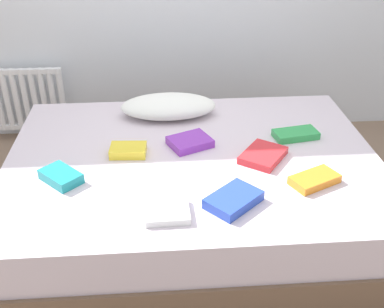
{
  "coord_description": "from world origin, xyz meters",
  "views": [
    {
      "loc": [
        -0.17,
        -2.14,
        1.77
      ],
      "look_at": [
        0.0,
        0.05,
        0.48
      ],
      "focal_mm": 44.07,
      "sensor_mm": 36.0,
      "label": 1
    }
  ],
  "objects_px": {
    "pillow": "(168,106)",
    "textbook_white": "(167,211)",
    "textbook_yellow": "(128,150)",
    "textbook_green": "(296,134)",
    "textbook_teal": "(61,176)",
    "textbook_orange": "(314,180)",
    "textbook_blue": "(233,200)",
    "radiator": "(26,100)",
    "bed": "(193,195)",
    "textbook_purple": "(190,142)",
    "textbook_red": "(263,155)"
  },
  "relations": [
    {
      "from": "textbook_white",
      "to": "textbook_orange",
      "type": "distance_m",
      "value": 0.74
    },
    {
      "from": "textbook_blue",
      "to": "radiator",
      "type": "bearing_deg",
      "value": 86.74
    },
    {
      "from": "textbook_teal",
      "to": "radiator",
      "type": "bearing_deg",
      "value": 156.06
    },
    {
      "from": "textbook_white",
      "to": "textbook_green",
      "type": "relative_size",
      "value": 0.79
    },
    {
      "from": "textbook_teal",
      "to": "textbook_green",
      "type": "bearing_deg",
      "value": 61.49
    },
    {
      "from": "textbook_red",
      "to": "textbook_teal",
      "type": "bearing_deg",
      "value": 133.33
    },
    {
      "from": "textbook_orange",
      "to": "textbook_teal",
      "type": "height_order",
      "value": "textbook_teal"
    },
    {
      "from": "textbook_orange",
      "to": "textbook_purple",
      "type": "relative_size",
      "value": 1.08
    },
    {
      "from": "textbook_yellow",
      "to": "textbook_green",
      "type": "relative_size",
      "value": 0.77
    },
    {
      "from": "textbook_red",
      "to": "textbook_teal",
      "type": "distance_m",
      "value": 1.03
    },
    {
      "from": "textbook_yellow",
      "to": "bed",
      "type": "bearing_deg",
      "value": -2.89
    },
    {
      "from": "textbook_white",
      "to": "bed",
      "type": "bearing_deg",
      "value": 71.81
    },
    {
      "from": "textbook_red",
      "to": "textbook_blue",
      "type": "height_order",
      "value": "textbook_blue"
    },
    {
      "from": "textbook_white",
      "to": "textbook_green",
      "type": "distance_m",
      "value": 0.99
    },
    {
      "from": "textbook_white",
      "to": "textbook_blue",
      "type": "bearing_deg",
      "value": 8.74
    },
    {
      "from": "textbook_teal",
      "to": "textbook_white",
      "type": "bearing_deg",
      "value": 14.76
    },
    {
      "from": "pillow",
      "to": "textbook_blue",
      "type": "distance_m",
      "value": 0.98
    },
    {
      "from": "textbook_yellow",
      "to": "textbook_orange",
      "type": "height_order",
      "value": "textbook_yellow"
    },
    {
      "from": "bed",
      "to": "pillow",
      "type": "height_order",
      "value": "pillow"
    },
    {
      "from": "textbook_yellow",
      "to": "textbook_orange",
      "type": "relative_size",
      "value": 0.81
    },
    {
      "from": "bed",
      "to": "pillow",
      "type": "relative_size",
      "value": 3.46
    },
    {
      "from": "pillow",
      "to": "textbook_teal",
      "type": "bearing_deg",
      "value": -128.2
    },
    {
      "from": "radiator",
      "to": "textbook_orange",
      "type": "distance_m",
      "value": 2.3
    },
    {
      "from": "textbook_teal",
      "to": "textbook_blue",
      "type": "bearing_deg",
      "value": 28.53
    },
    {
      "from": "textbook_yellow",
      "to": "textbook_purple",
      "type": "bearing_deg",
      "value": 15.68
    },
    {
      "from": "textbook_white",
      "to": "textbook_blue",
      "type": "distance_m",
      "value": 0.3
    },
    {
      "from": "textbook_orange",
      "to": "textbook_teal",
      "type": "distance_m",
      "value": 1.22
    },
    {
      "from": "textbook_green",
      "to": "bed",
      "type": "bearing_deg",
      "value": -175.37
    },
    {
      "from": "textbook_green",
      "to": "textbook_orange",
      "type": "relative_size",
      "value": 1.05
    },
    {
      "from": "textbook_blue",
      "to": "textbook_teal",
      "type": "height_order",
      "value": "textbook_teal"
    },
    {
      "from": "radiator",
      "to": "textbook_teal",
      "type": "xyz_separation_m",
      "value": [
        0.51,
        -1.39,
        0.19
      ]
    },
    {
      "from": "bed",
      "to": "textbook_teal",
      "type": "relative_size",
      "value": 9.92
    },
    {
      "from": "textbook_blue",
      "to": "textbook_purple",
      "type": "xyz_separation_m",
      "value": [
        -0.16,
        0.55,
        -0.0
      ]
    },
    {
      "from": "pillow",
      "to": "textbook_red",
      "type": "xyz_separation_m",
      "value": [
        0.48,
        -0.56,
        -0.04
      ]
    },
    {
      "from": "radiator",
      "to": "textbook_purple",
      "type": "height_order",
      "value": "radiator"
    },
    {
      "from": "textbook_orange",
      "to": "pillow",
      "type": "bearing_deg",
      "value": 104.09
    },
    {
      "from": "pillow",
      "to": "textbook_purple",
      "type": "bearing_deg",
      "value": -74.92
    },
    {
      "from": "textbook_green",
      "to": "textbook_teal",
      "type": "height_order",
      "value": "textbook_teal"
    },
    {
      "from": "textbook_yellow",
      "to": "textbook_green",
      "type": "xyz_separation_m",
      "value": [
        0.93,
        0.12,
        -0.0
      ]
    },
    {
      "from": "textbook_orange",
      "to": "textbook_white",
      "type": "bearing_deg",
      "value": 169.07
    },
    {
      "from": "pillow",
      "to": "textbook_white",
      "type": "bearing_deg",
      "value": -92.26
    },
    {
      "from": "textbook_orange",
      "to": "radiator",
      "type": "bearing_deg",
      "value": 113.03
    },
    {
      "from": "textbook_orange",
      "to": "textbook_yellow",
      "type": "bearing_deg",
      "value": 133.14
    },
    {
      "from": "bed",
      "to": "textbook_blue",
      "type": "xyz_separation_m",
      "value": [
        0.15,
        -0.44,
        0.28
      ]
    },
    {
      "from": "textbook_teal",
      "to": "textbook_purple",
      "type": "bearing_deg",
      "value": 70.93
    },
    {
      "from": "textbook_yellow",
      "to": "textbook_teal",
      "type": "bearing_deg",
      "value": -139.74
    },
    {
      "from": "textbook_yellow",
      "to": "textbook_purple",
      "type": "height_order",
      "value": "textbook_yellow"
    },
    {
      "from": "radiator",
      "to": "textbook_white",
      "type": "bearing_deg",
      "value": -59.08
    },
    {
      "from": "pillow",
      "to": "textbook_green",
      "type": "height_order",
      "value": "pillow"
    },
    {
      "from": "bed",
      "to": "textbook_white",
      "type": "bearing_deg",
      "value": -106.85
    }
  ]
}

